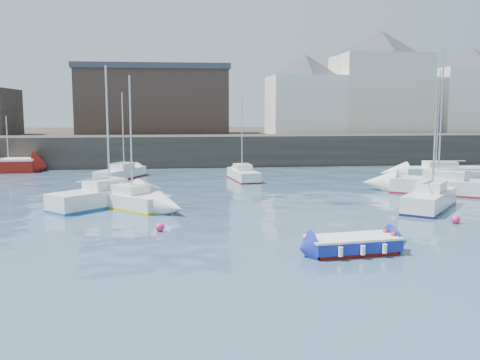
{
  "coord_description": "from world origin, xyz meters",
  "views": [
    {
      "loc": [
        -3.72,
        -18.54,
        5.55
      ],
      "look_at": [
        0.0,
        12.0,
        1.5
      ],
      "focal_mm": 40.0,
      "sensor_mm": 36.0,
      "label": 1
    }
  ],
  "objects": [
    {
      "name": "sailboat_b",
      "position": [
        -6.53,
        12.16,
        0.48
      ],
      "size": [
        5.37,
        5.42,
        7.43
      ],
      "color": "silver",
      "rests_on": "ground"
    },
    {
      "name": "water",
      "position": [
        0.0,
        0.0,
        0.0
      ],
      "size": [
        220.0,
        220.0,
        0.0
      ],
      "primitive_type": "plane",
      "color": "#2D4760",
      "rests_on": "ground"
    },
    {
      "name": "bldg_east_d",
      "position": [
        11.0,
        41.5,
        7.36
      ],
      "size": [
        11.14,
        11.14,
        8.95
      ],
      "color": "white",
      "rests_on": "land_strip"
    },
    {
      "name": "bldg_east_b",
      "position": [
        31.0,
        41.5,
        7.87
      ],
      "size": [
        11.88,
        11.88,
        9.95
      ],
      "color": "white",
      "rests_on": "land_strip"
    },
    {
      "name": "land_strip",
      "position": [
        0.0,
        53.0,
        1.4
      ],
      "size": [
        90.0,
        32.0,
        2.8
      ],
      "primitive_type": "cube",
      "color": "#28231E",
      "rests_on": "ground"
    },
    {
      "name": "bldg_east_a",
      "position": [
        20.0,
        42.0,
        8.81
      ],
      "size": [
        13.36,
        13.36,
        11.8
      ],
      "color": "beige",
      "rests_on": "land_strip"
    },
    {
      "name": "sailboat_h",
      "position": [
        -8.13,
        25.4,
        0.45
      ],
      "size": [
        3.94,
        5.6,
        6.95
      ],
      "color": "silver",
      "rests_on": "ground"
    },
    {
      "name": "buoy_near",
      "position": [
        -4.48,
        5.77,
        0.0
      ],
      "size": [
        0.43,
        0.43,
        0.43
      ],
      "primitive_type": "sphere",
      "color": "#F22370",
      "rests_on": "ground"
    },
    {
      "name": "buoy_far",
      "position": [
        -6.62,
        20.37,
        0.0
      ],
      "size": [
        0.45,
        0.45,
        0.45
      ],
      "primitive_type": "sphere",
      "color": "#F22370",
      "rests_on": "ground"
    },
    {
      "name": "sailboat_a",
      "position": [
        -7.99,
        12.71,
        0.57
      ],
      "size": [
        5.8,
        5.75,
        8.05
      ],
      "color": "silver",
      "rests_on": "ground"
    },
    {
      "name": "sailboat_c",
      "position": [
        10.43,
        9.5,
        0.56
      ],
      "size": [
        4.95,
        5.45,
        7.37
      ],
      "color": "silver",
      "rests_on": "ground"
    },
    {
      "name": "buoy_mid",
      "position": [
        9.93,
        5.75,
        0.0
      ],
      "size": [
        0.44,
        0.44,
        0.44
      ],
      "primitive_type": "sphere",
      "color": "#F22370",
      "rests_on": "ground"
    },
    {
      "name": "warehouse",
      "position": [
        -6.0,
        43.0,
        6.62
      ],
      "size": [
        16.4,
        10.4,
        7.6
      ],
      "color": "#3D2D26",
      "rests_on": "land_strip"
    },
    {
      "name": "sailboat_d",
      "position": [
        14.17,
        14.39,
        0.57
      ],
      "size": [
        7.5,
        5.95,
        9.42
      ],
      "color": "silver",
      "rests_on": "ground"
    },
    {
      "name": "sailboat_g",
      "position": [
        18.1,
        22.63,
        0.49
      ],
      "size": [
        7.01,
        2.63,
        8.72
      ],
      "color": "silver",
      "rests_on": "ground"
    },
    {
      "name": "blue_dinghy",
      "position": [
        3.08,
        1.01,
        0.38
      ],
      "size": [
        3.74,
        2.09,
        0.68
      ],
      "color": "maroon",
      "rests_on": "ground"
    },
    {
      "name": "sailboat_f",
      "position": [
        1.64,
        23.27,
        0.46
      ],
      "size": [
        2.2,
        5.13,
        6.47
      ],
      "color": "silver",
      "rests_on": "ground"
    },
    {
      "name": "quay_wall",
      "position": [
        0.0,
        35.0,
        1.5
      ],
      "size": [
        90.0,
        5.0,
        3.0
      ],
      "primitive_type": "cube",
      "color": "#28231E",
      "rests_on": "ground"
    }
  ]
}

